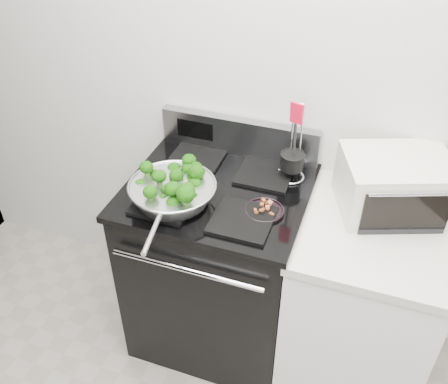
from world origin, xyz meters
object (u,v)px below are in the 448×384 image
at_px(skillet, 172,192).
at_px(toaster_oven, 394,185).
at_px(utensil_holder, 292,165).
at_px(gas_range, 218,263).
at_px(bacon_plate, 264,209).

relative_size(skillet, toaster_oven, 1.14).
bearing_deg(utensil_holder, gas_range, -130.11).
distance_m(gas_range, bacon_plate, 0.54).
bearing_deg(gas_range, utensil_holder, 32.95).
distance_m(skillet, utensil_holder, 0.54).
bearing_deg(utensil_holder, toaster_oven, 11.87).
relative_size(gas_range, skillet, 1.94).
bearing_deg(bacon_plate, toaster_oven, 25.89).
xyz_separation_m(gas_range, utensil_holder, (0.28, 0.18, 0.53)).
height_order(skillet, bacon_plate, skillet).
distance_m(bacon_plate, toaster_oven, 0.54).
xyz_separation_m(utensil_holder, toaster_oven, (0.43, -0.04, 0.03)).
bearing_deg(skillet, toaster_oven, 9.43).
relative_size(bacon_plate, utensil_holder, 0.44).
bearing_deg(skillet, gas_range, 37.98).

